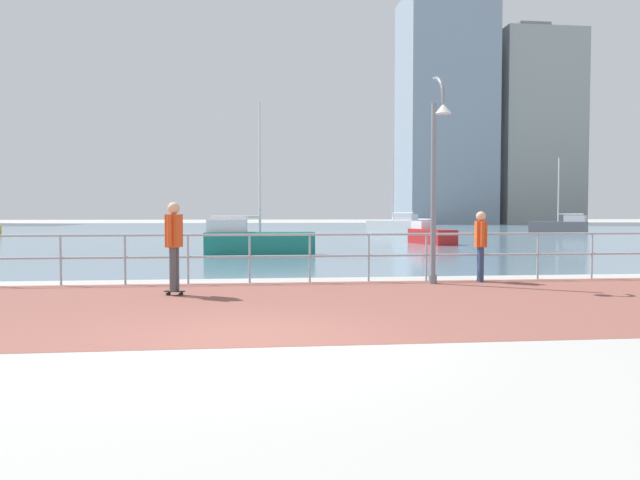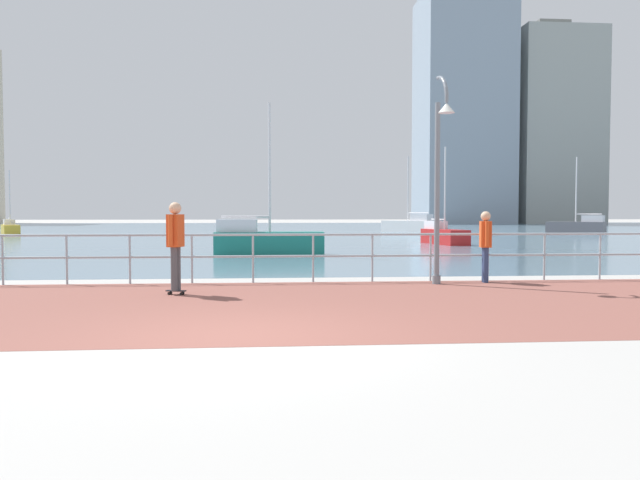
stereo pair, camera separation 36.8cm
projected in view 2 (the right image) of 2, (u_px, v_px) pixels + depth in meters
ground at (265, 234)px, 47.80m from camera, size 220.00×220.00×0.00m
brick_paving at (248, 305)px, 10.78m from camera, size 28.00×6.88×0.01m
harbor_water at (266, 230)px, 59.01m from camera, size 180.00×88.00×0.00m
waterfront_railing at (253, 249)px, 14.17m from camera, size 25.25×0.06×1.15m
lamppost at (440, 169)px, 13.66m from camera, size 0.36×0.82×4.70m
skateboarder at (175, 239)px, 12.05m from camera, size 0.41×0.55×1.83m
bystander at (485, 241)px, 14.25m from camera, size 0.30×0.56×1.66m
sailboat_red at (409, 225)px, 52.19m from camera, size 4.20×4.35×6.48m
sailboat_yellow at (443, 235)px, 32.07m from camera, size 1.72×3.75×5.07m
sailboat_teal at (266, 241)px, 23.57m from camera, size 4.22×1.45×5.86m
sailboat_gray at (10, 228)px, 46.34m from camera, size 2.51×3.59×4.88m
sailboat_ivory at (578, 226)px, 49.07m from camera, size 4.20×3.85×6.12m
tower_slate at (545, 130)px, 98.38m from camera, size 12.74×16.11×31.68m
tower_concrete at (463, 110)px, 93.65m from camera, size 13.28×11.28×36.62m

